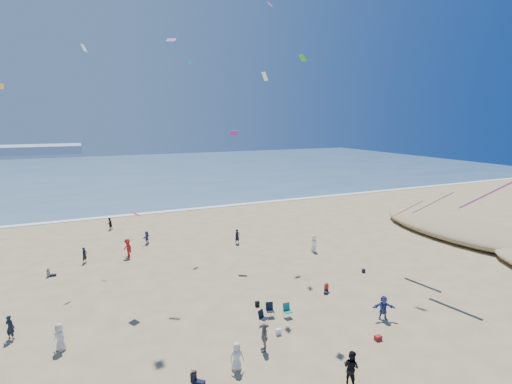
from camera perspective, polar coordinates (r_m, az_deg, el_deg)
name	(u,v)px	position (r m, az deg, el deg)	size (l,w,h in m)	color
ocean	(110,173)	(110.36, -20.19, 2.59)	(220.00, 100.00, 0.06)	#476B84
surf_line	(139,214)	(61.33, -16.33, -3.04)	(220.00, 1.20, 0.08)	white
standing_flyers	(205,277)	(34.33, -7.36, -11.95)	(27.64, 38.07, 1.93)	silver
seated_group	(251,343)	(26.03, -0.65, -20.75)	(21.71, 33.34, 0.84)	white
chair_cluster	(274,313)	(29.22, 2.59, -16.87)	(2.71, 1.56, 1.00)	black
white_tote	(278,332)	(27.63, 3.22, -19.30)	(0.35, 0.20, 0.40)	white
black_backpack	(257,304)	(31.12, 0.18, -15.69)	(0.30, 0.22, 0.38)	black
cooler	(378,338)	(28.15, 17.04, -19.29)	(0.45, 0.30, 0.30)	#AA181D
navy_bag	(364,271)	(38.52, 15.11, -10.81)	(0.28, 0.18, 0.34)	black
kites_aloft	(307,109)	(32.27, 7.29, 11.62)	(39.16, 38.34, 30.29)	white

